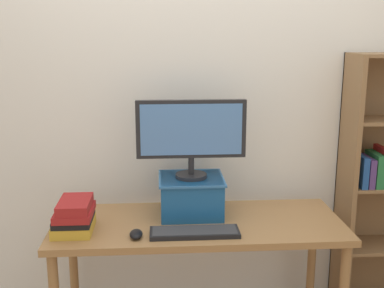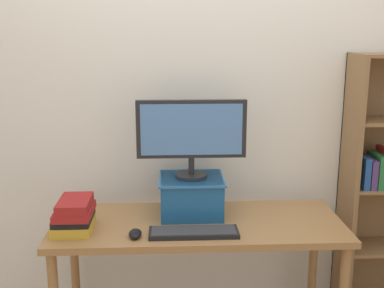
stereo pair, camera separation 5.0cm
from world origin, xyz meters
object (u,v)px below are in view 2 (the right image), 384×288
Objects in this scene: computer_monitor at (191,133)px; keyboard at (194,232)px; riser_box at (191,195)px; desk at (198,234)px; book_stack at (74,215)px; computer_mouse at (135,234)px.

computer_monitor reaches higher than keyboard.
riser_box is 0.79× the size of keyboard.
keyboard is (-0.03, -0.17, 0.09)m from desk.
desk is 6.00× the size of book_stack.
desk is 0.66m from book_stack.
riser_box is at bearing 45.68° from computer_mouse.
keyboard is at bearing -7.69° from book_stack.
book_stack is at bearing -161.56° from riser_box.
computer_mouse reaches higher than keyboard.
desk is at bearing -74.93° from riser_box.
computer_monitor reaches higher than riser_box.
riser_box is 0.60× the size of computer_monitor.
desk is 0.39m from computer_mouse.
riser_box is at bearing 18.44° from book_stack.
computer_mouse is (-0.29, -0.30, -0.44)m from computer_monitor.
riser_box is 0.30m from keyboard.
riser_box reaches higher than computer_mouse.
computer_mouse is at bearing -134.32° from riser_box.
computer_monitor reaches higher than desk.
computer_monitor is at bearing -90.00° from riser_box.
riser_box is (-0.03, 0.11, 0.19)m from desk.
desk is 3.45× the size of keyboard.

